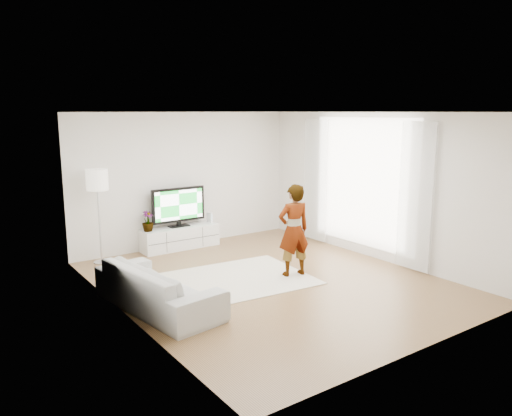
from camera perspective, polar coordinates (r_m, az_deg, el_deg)
floor at (r=8.47m, az=1.68°, el=-8.39°), size 6.00×6.00×0.00m
ceiling at (r=8.00m, az=1.80°, el=10.90°), size 6.00×6.00×0.00m
wall_left at (r=6.94m, az=-15.01°, el=-1.10°), size 0.02×6.00×2.80m
wall_right at (r=9.81m, az=13.51°, el=2.40°), size 0.02×6.00×2.80m
wall_back at (r=10.65m, az=-8.02°, el=3.24°), size 5.00×0.02×2.80m
wall_front at (r=6.05m, az=19.08°, el=-3.08°), size 5.00×0.02×2.80m
window at (r=9.99m, az=12.16°, el=2.89°), size 0.01×2.60×2.50m
curtain_near at (r=9.12m, az=17.78°, el=1.23°), size 0.04×0.70×2.60m
curtain_far at (r=10.86m, az=6.81°, el=3.15°), size 0.04×0.70×2.60m
media_console at (r=10.53m, az=-8.68°, el=-3.35°), size 1.64×0.47×0.46m
television at (r=10.41m, az=-8.85°, el=0.28°), size 1.17×0.23×0.81m
game_console at (r=10.78m, az=-5.31°, el=-1.09°), size 0.07×0.16×0.21m
potted_plant at (r=10.15m, az=-12.28°, el=-1.48°), size 0.29×0.29×0.41m
rug at (r=8.52m, az=-3.00°, el=-8.26°), size 2.81×2.13×0.01m
player at (r=8.58m, az=4.33°, el=-2.54°), size 0.64×0.48×1.60m
sofa at (r=7.42m, az=-11.14°, el=-8.79°), size 1.18×2.32×0.65m
floor_lamp at (r=9.62m, az=-17.68°, el=2.63°), size 0.39×0.39×1.77m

